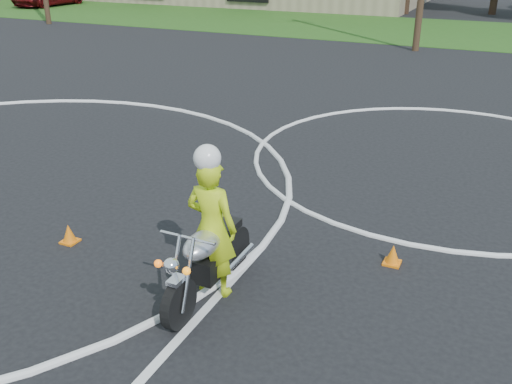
% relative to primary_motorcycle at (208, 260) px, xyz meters
% --- Properties ---
extents(grass_strip, '(120.00, 10.00, 0.02)m').
position_rel_primary_motorcycle_xyz_m(grass_strip, '(-5.89, 25.44, -0.53)').
color(grass_strip, '#1E4714').
rests_on(grass_strip, ground).
extents(course_markings, '(19.05, 19.05, 0.12)m').
position_rel_primary_motorcycle_xyz_m(course_markings, '(-3.72, 2.80, -0.53)').
color(course_markings, silver).
rests_on(course_markings, ground).
extents(primary_motorcycle, '(0.74, 2.10, 1.11)m').
position_rel_primary_motorcycle_xyz_m(primary_motorcycle, '(0.00, 0.00, 0.00)').
color(primary_motorcycle, black).
rests_on(primary_motorcycle, ground).
extents(rider_primary_grp, '(0.68, 0.45, 2.05)m').
position_rel_primary_motorcycle_xyz_m(rider_primary_grp, '(-0.00, 0.14, 0.45)').
color(rider_primary_grp, '#BADA16').
rests_on(rider_primary_grp, ground).
extents(traffic_cones, '(21.92, 14.97, 0.30)m').
position_rel_primary_motorcycle_xyz_m(traffic_cones, '(-0.14, 1.68, -0.40)').
color(traffic_cones, orange).
rests_on(traffic_cones, ground).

